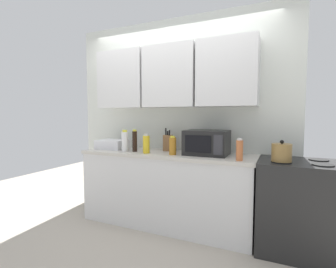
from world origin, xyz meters
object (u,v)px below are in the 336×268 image
bottle_spice_jar (240,150)px  bottle_amber_vinegar (173,146)px  microwave (207,143)px  knife_block (168,143)px  bottle_soy_dark (135,141)px  dish_rack (113,144)px  bottle_white_jar (125,141)px  kettle (282,152)px  stove_range (299,206)px  bottle_yellow_mustard (146,144)px

bottle_spice_jar → bottle_amber_vinegar: (-0.75, 0.08, -0.01)m
microwave → knife_block: (-0.54, 0.12, -0.04)m
bottle_soy_dark → dish_rack: bearing=165.3°
microwave → bottle_amber_vinegar: 0.39m
microwave → bottle_white_jar: microwave is taller
kettle → bottle_soy_dark: (-1.66, 0.05, 0.04)m
stove_range → dish_rack: dish_rack is taller
bottle_yellow_mustard → knife_block: bearing=62.8°
bottle_soy_dark → bottle_spice_jar: bearing=-5.0°
dish_rack → bottle_yellow_mustard: (0.61, -0.16, 0.05)m
microwave → bottle_yellow_mustard: 0.71m
stove_range → bottle_soy_dark: 1.92m
stove_range → bottle_spice_jar: bottle_spice_jar is taller
knife_block → bottle_soy_dark: knife_block is taller
bottle_white_jar → bottle_yellow_mustard: size_ratio=1.15×
bottle_yellow_mustard → bottle_spice_jar: (1.09, -0.06, -0.00)m
kettle → bottle_white_jar: (-1.78, 0.01, 0.03)m
knife_block → bottle_soy_dark: bearing=-144.5°
bottle_white_jar → bottle_spice_jar: size_ratio=1.21×
bottle_spice_jar → bottle_white_jar: bearing=176.9°
stove_range → bottle_amber_vinegar: (-1.30, -0.12, 0.55)m
kettle → bottle_amber_vinegar: size_ratio=0.95×
bottle_white_jar → dish_rack: bearing=153.8°
bottle_soy_dark → bottle_spice_jar: 1.28m
kettle → bottle_soy_dark: bottle_soy_dark is taller
dish_rack → bottle_soy_dark: size_ratio=1.38×
stove_range → bottle_soy_dark: bottle_soy_dark is taller
microwave → bottle_soy_dark: 0.89m
microwave → bottle_soy_dark: (-0.88, -0.13, -0.01)m
bottle_spice_jar → microwave: bearing=149.0°
stove_range → bottle_spice_jar: bearing=-159.8°
knife_block → bottle_white_jar: bearing=-148.8°
dish_rack → bottle_spice_jar: bottle_spice_jar is taller
microwave → dish_rack: microwave is taller
knife_block → bottle_yellow_mustard: bearing=-117.2°
kettle → microwave: (-0.78, 0.18, 0.04)m
stove_range → bottle_amber_vinegar: 1.42m
kettle → bottle_spice_jar: size_ratio=0.92×
bottle_amber_vinegar → bottle_soy_dark: bearing=176.7°
bottle_white_jar → bottle_amber_vinegar: bearing=0.5°
bottle_soy_dark → bottle_yellow_mustard: size_ratio=1.18×
kettle → bottle_white_jar: bottle_white_jar is taller
bottle_white_jar → microwave: bearing=9.3°
stove_range → bottle_soy_dark: (-1.83, -0.09, 0.58)m
stove_range → bottle_spice_jar: (-0.55, -0.20, 0.56)m
bottle_amber_vinegar → dish_rack: bearing=171.5°
bottle_white_jar → kettle: bearing=-0.4°
microwave → bottle_soy_dark: microwave is taller
bottle_soy_dark → bottle_yellow_mustard: bottle_soy_dark is taller
bottle_soy_dark → bottle_amber_vinegar: (0.52, -0.03, -0.03)m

